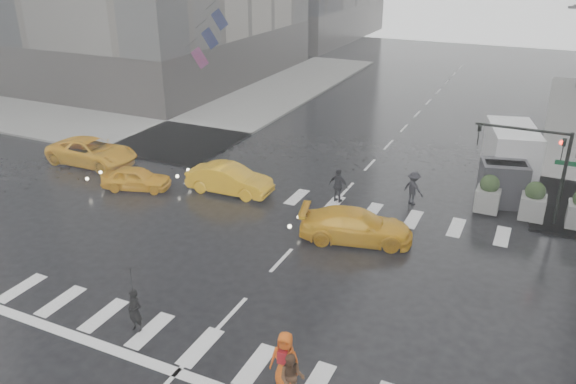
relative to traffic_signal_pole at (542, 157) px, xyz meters
The scene contains 17 objects.
ground 12.47m from the traffic_signal_pole, 138.36° to the right, with size 120.00×120.00×0.00m, color black.
sidewalk_nw 30.21m from the traffic_signal_pole, 161.58° to the left, with size 35.00×35.00×0.15m, color gray.
road_markings 12.47m from the traffic_signal_pole, 138.36° to the right, with size 18.00×48.00×0.01m, color silver, non-canonical shape.
traffic_signal_pole is the anchor object (origin of this frame).
planter_west 3.01m from the traffic_signal_pole, behind, with size 1.10×1.10×1.80m.
planter_mid 2.24m from the traffic_signal_pole, 91.76° to the left, with size 1.10×1.10×1.80m.
flag_cluster 26.38m from the traffic_signal_pole, 156.46° to the left, with size 2.87×3.06×4.69m.
pedestrian_black 18.25m from the traffic_signal_pole, 128.88° to the right, with size 1.02×1.04×2.43m.
pedestrian_brown 15.95m from the traffic_signal_pole, 110.07° to the right, with size 0.75×0.58×1.53m, color #4E301B.
pedestrian_orange 15.68m from the traffic_signal_pole, 112.04° to the right, with size 0.95×0.67×1.83m.
pedestrian_far_a 9.36m from the traffic_signal_pole, 169.49° to the right, with size 1.04×0.63×1.77m, color black.
pedestrian_far_b 5.96m from the traffic_signal_pole, behind, with size 1.10×0.61×1.70m, color black.
taxi_front 19.81m from the traffic_signal_pole, 166.35° to the right, with size 1.44×3.59×1.22m, color #EBA20C.
taxi_mid 14.92m from the traffic_signal_pole, 168.45° to the right, with size 1.57×4.49×1.48m, color #EBA20C.
taxi_rear 8.87m from the traffic_signal_pole, 143.18° to the right, with size 1.98×4.30×1.41m, color #EBA20C.
taxi_far 24.11m from the traffic_signal_pole, behind, with size 2.50×4.81×1.51m, color #EBA20C.
box_truck 4.14m from the traffic_signal_pole, 113.05° to the left, with size 2.24×5.98×3.18m.
Camera 1 is at (8.68, -17.92, 11.84)m, focal length 35.00 mm.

